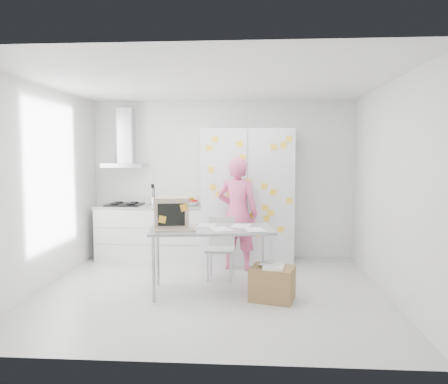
# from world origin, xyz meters

# --- Properties ---
(floor) EXTENTS (4.50, 4.00, 0.02)m
(floor) POSITION_xyz_m (0.00, 0.00, -0.01)
(floor) COLOR silver
(floor) RESTS_ON ground
(walls) EXTENTS (4.52, 4.01, 2.70)m
(walls) POSITION_xyz_m (0.00, 0.72, 1.35)
(walls) COLOR white
(walls) RESTS_ON ground
(ceiling) EXTENTS (4.50, 4.00, 0.02)m
(ceiling) POSITION_xyz_m (0.00, 0.00, 2.70)
(ceiling) COLOR white
(ceiling) RESTS_ON walls
(counter_run) EXTENTS (1.84, 0.63, 1.28)m
(counter_run) POSITION_xyz_m (-1.20, 1.70, 0.47)
(counter_run) COLOR white
(counter_run) RESTS_ON ground
(range_hood) EXTENTS (0.70, 0.48, 1.01)m
(range_hood) POSITION_xyz_m (-1.65, 1.84, 1.96)
(range_hood) COLOR silver
(range_hood) RESTS_ON walls
(tall_cabinet) EXTENTS (1.50, 0.68, 2.20)m
(tall_cabinet) POSITION_xyz_m (0.45, 1.67, 1.10)
(tall_cabinet) COLOR silver
(tall_cabinet) RESTS_ON ground
(person) EXTENTS (0.72, 0.55, 1.75)m
(person) POSITION_xyz_m (0.30, 1.10, 0.88)
(person) COLOR #E25889
(person) RESTS_ON ground
(desk) EXTENTS (1.66, 0.99, 1.24)m
(desk) POSITION_xyz_m (-0.31, -0.07, 0.94)
(desk) COLOR #91979A
(desk) RESTS_ON ground
(chair) EXTENTS (0.41, 0.41, 0.88)m
(chair) POSITION_xyz_m (0.08, 0.62, 0.50)
(chair) COLOR #ADADAB
(chair) RESTS_ON ground
(cardboard_box) EXTENTS (0.60, 0.53, 0.45)m
(cardboard_box) POSITION_xyz_m (0.79, -0.31, 0.21)
(cardboard_box) COLOR olive
(cardboard_box) RESTS_ON ground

